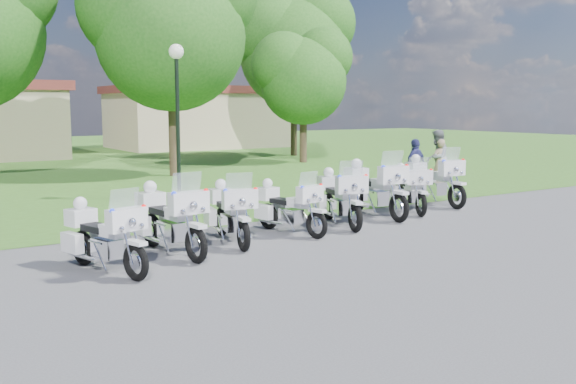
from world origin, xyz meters
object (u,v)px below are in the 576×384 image
motorcycle_3 (288,206)px  motorcycle_1 (169,218)px  motorcycle_2 (230,212)px  motorcycle_6 (409,188)px  lamp_post (177,84)px  bystander_c (415,166)px  bystander_b (437,158)px  motorcycle_7 (432,180)px  bystander_a (440,163)px  motorcycle_5 (374,188)px  motorcycle_4 (339,197)px  motorcycle_0 (103,235)px

motorcycle_3 → motorcycle_1: bearing=-2.8°
motorcycle_2 → motorcycle_6: size_ratio=1.06×
lamp_post → bystander_c: bearing=-22.6°
motorcycle_6 → motorcycle_2: bearing=32.7°
bystander_b → motorcycle_1: bearing=-9.8°
motorcycle_7 → bystander_a: motorcycle_7 is taller
motorcycle_6 → bystander_a: bearing=-120.3°
motorcycle_2 → motorcycle_3: motorcycle_2 is taller
motorcycle_3 → motorcycle_5: (3.04, 0.69, 0.13)m
motorcycle_4 → bystander_a: bearing=-135.9°
motorcycle_6 → motorcycle_7: bearing=-135.4°
motorcycle_3 → motorcycle_7: size_ratio=0.84×
motorcycle_3 → bystander_a: (8.95, 4.12, 0.23)m
motorcycle_7 → lamp_post: bearing=-34.6°
motorcycle_2 → bystander_a: (10.46, 4.28, 0.19)m
motorcycle_0 → motorcycle_3: (4.41, 1.10, -0.03)m
motorcycle_1 → lamp_post: (3.05, 6.61, 2.75)m
motorcycle_4 → bystander_a: size_ratio=1.40×
motorcycle_6 → bystander_c: (2.67, 2.53, 0.24)m
motorcycle_1 → motorcycle_2: motorcycle_1 is taller
motorcycle_2 → bystander_a: 11.31m
motorcycle_5 → motorcycle_7: motorcycle_5 is taller
motorcycle_0 → bystander_c: size_ratio=1.24×
motorcycle_3 → motorcycle_5: motorcycle_5 is taller
motorcycle_3 → motorcycle_5: bearing=-178.4°
motorcycle_6 → bystander_a: 5.71m
motorcycle_2 → motorcycle_4: motorcycle_4 is taller
motorcycle_5 → lamp_post: size_ratio=0.56×
motorcycle_3 → motorcycle_4: size_ratio=0.91×
motorcycle_4 → bystander_b: 8.50m
motorcycle_3 → lamp_post: (0.10, 6.17, 2.83)m
motorcycle_4 → bystander_c: (5.44, 3.11, 0.21)m
bystander_b → motorcycle_0: bearing=-9.4°
motorcycle_0 → motorcycle_7: 10.44m
motorcycle_0 → motorcycle_7: motorcycle_7 is taller
motorcycle_0 → motorcycle_4: bearing=176.8°
motorcycle_7 → motorcycle_5: bearing=19.0°
motorcycle_0 → bystander_b: (13.41, 5.41, 0.36)m
motorcycle_6 → bystander_b: 5.87m
motorcycle_4 → bystander_a: (7.39, 3.93, 0.16)m
motorcycle_0 → bystander_a: size_ratio=1.31×
bystander_a → bystander_b: bystander_b is taller
bystander_b → bystander_a: bearing=43.7°
motorcycle_0 → bystander_c: bearing=-174.3°
motorcycle_1 → motorcycle_3: 2.99m
motorcycle_2 → motorcycle_4: size_ratio=0.97×
motorcycle_1 → bystander_a: size_ratio=1.47×
motorcycle_5 → motorcycle_6: motorcycle_5 is taller
bystander_b → lamp_post: bearing=-43.3°
motorcycle_2 → motorcycle_3: bearing=-162.2°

